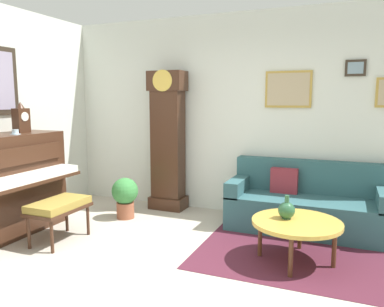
{
  "coord_description": "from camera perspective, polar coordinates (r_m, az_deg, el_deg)",
  "views": [
    {
      "loc": [
        1.49,
        -2.78,
        1.61
      ],
      "look_at": [
        -0.09,
        1.05,
        1.02
      ],
      "focal_mm": 35.11,
      "sensor_mm": 36.0,
      "label": 1
    }
  ],
  "objects": [
    {
      "name": "grandfather_clock",
      "position": [
        5.51,
        -3.69,
        1.39
      ],
      "size": [
        0.52,
        0.34,
        2.03
      ],
      "color": "#3D2316",
      "rests_on": "ground_plane"
    },
    {
      "name": "ground_plane",
      "position": [
        3.56,
        -5.41,
        -19.71
      ],
      "size": [
        6.4,
        6.0,
        0.1
      ],
      "primitive_type": "cube",
      "color": "#B2A899"
    },
    {
      "name": "green_jug",
      "position": [
        3.93,
        14.17,
        -8.35
      ],
      "size": [
        0.17,
        0.17,
        0.24
      ],
      "color": "#234C33",
      "rests_on": "coffee_table"
    },
    {
      "name": "wall_back",
      "position": [
        5.38,
        6.58,
        5.88
      ],
      "size": [
        5.3,
        0.13,
        2.8
      ],
      "color": "silver",
      "rests_on": "ground_plane"
    },
    {
      "name": "area_rug",
      "position": [
        4.19,
        15.87,
        -14.76
      ],
      "size": [
        2.1,
        1.5,
        0.01
      ],
      "primitive_type": "cube",
      "color": "#4C1E2D",
      "rests_on": "ground_plane"
    },
    {
      "name": "piano",
      "position": [
        4.99,
        -26.54,
        -4.28
      ],
      "size": [
        0.87,
        1.44,
        1.21
      ],
      "color": "#3D2316",
      "rests_on": "ground_plane"
    },
    {
      "name": "couch",
      "position": [
        4.95,
        16.99,
        -7.44
      ],
      "size": [
        1.9,
        0.8,
        0.84
      ],
      "color": "#2D565B",
      "rests_on": "ground_plane"
    },
    {
      "name": "teacup",
      "position": [
        4.87,
        -25.26,
        2.91
      ],
      "size": [
        0.12,
        0.12,
        0.06
      ],
      "color": "#ADC6D6",
      "rests_on": "piano"
    },
    {
      "name": "piano_bench",
      "position": [
        4.56,
        -19.57,
        -7.66
      ],
      "size": [
        0.42,
        0.7,
        0.48
      ],
      "color": "#3D2316",
      "rests_on": "ground_plane"
    },
    {
      "name": "mantel_clock",
      "position": [
        5.1,
        -24.51,
        4.82
      ],
      "size": [
        0.13,
        0.18,
        0.38
      ],
      "color": "#3D2316",
      "rests_on": "piano"
    },
    {
      "name": "coffee_table",
      "position": [
        3.92,
        15.6,
        -10.23
      ],
      "size": [
        0.88,
        0.88,
        0.43
      ],
      "color": "gold",
      "rests_on": "ground_plane"
    },
    {
      "name": "potted_plant",
      "position": [
        5.24,
        -10.14,
        -6.23
      ],
      "size": [
        0.36,
        0.36,
        0.56
      ],
      "color": "#935138",
      "rests_on": "ground_plane"
    }
  ]
}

